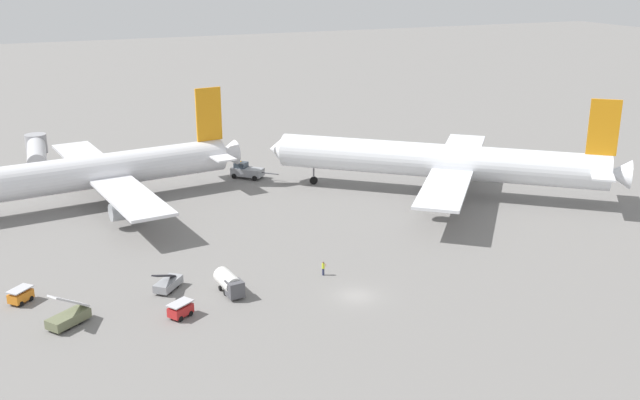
# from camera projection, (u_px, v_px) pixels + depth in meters

# --- Properties ---
(ground_plane) EXTENTS (600.00, 600.00, 0.00)m
(ground_plane) POSITION_uv_depth(u_px,v_px,m) (356.00, 296.00, 84.22)
(ground_plane) COLOR slate
(airliner_at_gate_left) EXTENTS (49.04, 47.98, 16.51)m
(airliner_at_gate_left) POSITION_uv_depth(u_px,v_px,m) (94.00, 172.00, 114.97)
(airliner_at_gate_left) COLOR silver
(airliner_at_gate_left) RESTS_ON ground
(airliner_being_pushed) EXTENTS (48.12, 41.84, 16.86)m
(airliner_being_pushed) POSITION_uv_depth(u_px,v_px,m) (441.00, 162.00, 118.68)
(airliner_being_pushed) COLOR white
(airliner_being_pushed) RESTS_ON ground
(pushback_tug) EXTENTS (7.20, 7.02, 3.00)m
(pushback_tug) POSITION_uv_depth(u_px,v_px,m) (247.00, 171.00, 129.30)
(pushback_tug) COLOR gray
(pushback_tug) RESTS_ON ground
(gse_stair_truck_yellow) EXTENTS (4.82, 4.25, 4.06)m
(gse_stair_truck_yellow) POSITION_uv_depth(u_px,v_px,m) (68.00, 316.00, 77.15)
(gse_stair_truck_yellow) COLOR #666B4C
(gse_stair_truck_yellow) RESTS_ON ground
(gse_fuel_bowser_stubby) EXTENTS (2.41, 5.07, 2.40)m
(gse_fuel_bowser_stubby) POSITION_uv_depth(u_px,v_px,m) (230.00, 283.00, 84.44)
(gse_fuel_bowser_stubby) COLOR silver
(gse_fuel_bowser_stubby) RESTS_ON ground
(gse_baggage_cart_trailing) EXTENTS (3.05, 3.03, 1.71)m
(gse_baggage_cart_trailing) POSITION_uv_depth(u_px,v_px,m) (21.00, 296.00, 82.31)
(gse_baggage_cart_trailing) COLOR orange
(gse_baggage_cart_trailing) RESTS_ON ground
(gse_belt_loader_portside) EXTENTS (4.19, 4.51, 3.02)m
(gse_belt_loader_portside) POSITION_uv_depth(u_px,v_px,m) (168.00, 283.00, 85.49)
(gse_belt_loader_portside) COLOR gray
(gse_belt_loader_portside) RESTS_ON ground
(gse_baggage_cart_near_cluster) EXTENTS (3.15, 2.79, 1.71)m
(gse_baggage_cart_near_cluster) POSITION_uv_depth(u_px,v_px,m) (181.00, 310.00, 78.99)
(gse_baggage_cart_near_cluster) COLOR red
(gse_baggage_cart_near_cluster) RESTS_ON ground
(ground_crew_wing_walker_right) EXTENTS (0.46, 0.36, 1.76)m
(ground_crew_wing_walker_right) POSITION_uv_depth(u_px,v_px,m) (323.00, 268.00, 89.48)
(ground_crew_wing_walker_right) COLOR #2D3351
(ground_crew_wing_walker_right) RESTS_ON ground
(jet_bridge) EXTENTS (4.23, 17.11, 5.83)m
(jet_bridge) POSITION_uv_depth(u_px,v_px,m) (37.00, 151.00, 131.59)
(jet_bridge) COLOR #B7B7BC
(jet_bridge) RESTS_ON ground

